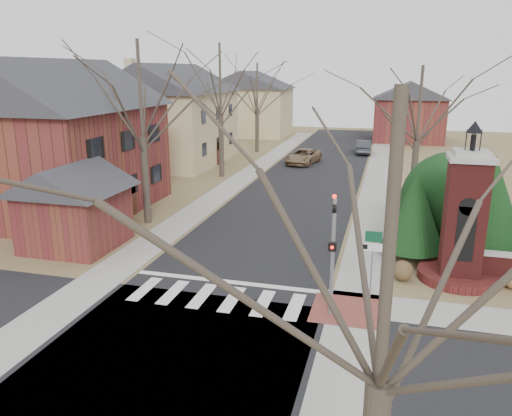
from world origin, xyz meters
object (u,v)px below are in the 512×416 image
(brick_gate_monument, at_px, (463,229))
(pickup_truck, at_px, (303,156))
(sign_post, at_px, (372,252))
(distant_car, at_px, (364,147))
(traffic_signal_pole, at_px, (333,245))

(brick_gate_monument, height_order, pickup_truck, brick_gate_monument)
(sign_post, distance_m, brick_gate_monument, 4.55)
(brick_gate_monument, bearing_deg, distant_car, 100.05)
(pickup_truck, bearing_deg, sign_post, -65.83)
(brick_gate_monument, xyz_separation_m, distant_car, (-5.60, 31.59, -1.47))
(sign_post, xyz_separation_m, brick_gate_monument, (3.41, 3.01, 0.22))
(distant_car, bearing_deg, pickup_truck, 52.56)
(traffic_signal_pole, bearing_deg, brick_gate_monument, 43.24)
(sign_post, height_order, distant_car, sign_post)
(sign_post, bearing_deg, pickup_truck, 104.77)
(sign_post, bearing_deg, distant_car, 93.63)
(brick_gate_monument, relative_size, distant_car, 1.53)
(traffic_signal_pole, relative_size, distant_car, 1.06)
(brick_gate_monument, distance_m, distant_car, 32.12)
(sign_post, bearing_deg, brick_gate_monument, 41.42)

